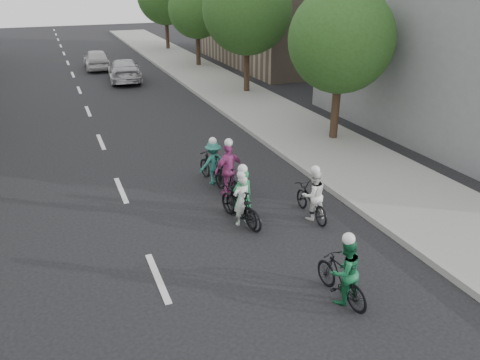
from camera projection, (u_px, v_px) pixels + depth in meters
ground at (158, 278)px, 10.46m from camera, size 120.00×120.00×0.00m
sidewalk_right at (278, 119)px, 21.67m from camera, size 4.00×80.00×0.15m
curb_right at (239, 123)px, 20.99m from camera, size 0.18×80.00×0.18m
bldg_se at (292, 7)px, 34.72m from camera, size 10.00×14.00×8.00m
tree_r_0 at (341, 40)px, 17.50m from camera, size 4.00×4.00×5.97m
tree_r_1 at (247, 9)px, 24.90m from camera, size 4.80×4.80×6.93m
tree_r_2 at (197, 10)px, 32.74m from camera, size 4.00×4.00×5.97m
cyclist_0 at (312, 199)px, 12.84m from camera, size 0.71×1.74×1.58m
cyclist_1 at (228, 174)px, 14.16m from camera, size 1.04×1.59×1.83m
cyclist_2 at (343, 275)px, 9.52m from camera, size 0.76×1.63×1.62m
cyclist_3 at (241, 205)px, 12.56m from camera, size 1.03×1.98×1.59m
cyclist_4 at (242, 202)px, 12.58m from camera, size 0.70×1.70×1.72m
cyclist_5 at (213, 165)px, 14.98m from camera, size 1.00×1.73×1.57m
follow_car_lead at (124, 70)px, 29.49m from camera, size 2.37×4.87×1.36m
follow_car_trail at (96, 59)px, 33.21m from camera, size 1.78×4.16×1.40m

